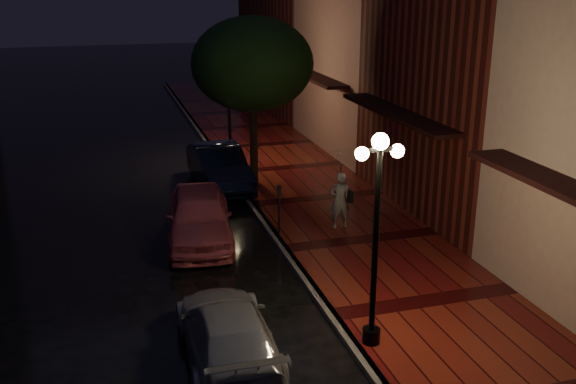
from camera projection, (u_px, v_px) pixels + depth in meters
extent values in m
plane|color=black|center=(285.00, 254.00, 17.40)|extent=(120.00, 120.00, 0.00)
cube|color=#480C0D|center=(362.00, 242.00, 17.98)|extent=(4.50, 60.00, 0.15)
cube|color=#595451|center=(285.00, 251.00, 17.38)|extent=(0.25, 60.00, 0.15)
cube|color=#511914|center=(489.00, 34.00, 19.35)|extent=(5.00, 8.00, 11.00)
cube|color=#8C5951|center=(378.00, 43.00, 26.95)|extent=(5.00, 8.00, 9.00)
cube|color=#511914|center=(305.00, 17.00, 35.88)|extent=(5.00, 12.00, 10.00)
cylinder|color=black|center=(375.00, 251.00, 12.27)|extent=(0.12, 0.12, 4.00)
cylinder|color=black|center=(371.00, 335.00, 12.85)|extent=(0.36, 0.36, 0.30)
cube|color=black|center=(380.00, 150.00, 11.63)|extent=(0.70, 0.08, 0.08)
sphere|color=#FFD899|center=(380.00, 142.00, 11.58)|extent=(0.32, 0.32, 0.32)
sphere|color=#FFD899|center=(362.00, 154.00, 11.55)|extent=(0.26, 0.26, 0.26)
sphere|color=#FFD899|center=(397.00, 151.00, 11.74)|extent=(0.26, 0.26, 0.26)
cylinder|color=black|center=(229.00, 112.00, 25.00)|extent=(0.12, 0.12, 4.00)
cylinder|color=black|center=(231.00, 157.00, 25.58)|extent=(0.36, 0.36, 0.30)
cube|color=black|center=(228.00, 60.00, 24.36)|extent=(0.70, 0.08, 0.08)
sphere|color=#FFD899|center=(228.00, 56.00, 24.31)|extent=(0.32, 0.32, 0.32)
sphere|color=#FFD899|center=(219.00, 61.00, 24.28)|extent=(0.26, 0.26, 0.26)
sphere|color=#FFD899|center=(237.00, 61.00, 24.47)|extent=(0.26, 0.26, 0.26)
cylinder|color=black|center=(254.00, 139.00, 22.46)|extent=(0.28, 0.28, 3.20)
ellipsoid|color=black|center=(252.00, 64.00, 21.64)|extent=(4.16, 4.16, 3.20)
sphere|color=black|center=(268.00, 78.00, 22.56)|extent=(1.80, 1.80, 1.80)
sphere|color=black|center=(240.00, 82.00, 21.00)|extent=(1.80, 1.80, 1.80)
imported|color=#BF4E5B|center=(199.00, 216.00, 17.99)|extent=(2.32, 4.61, 1.51)
imported|color=black|center=(219.00, 167.00, 22.74)|extent=(1.77, 4.60, 1.49)
imported|color=#9D9EA4|center=(228.00, 333.00, 12.37)|extent=(1.78, 4.20, 1.21)
imported|color=silver|center=(340.00, 200.00, 18.58)|extent=(0.63, 0.43, 1.68)
imported|color=silver|center=(341.00, 165.00, 18.24)|extent=(0.98, 0.99, 0.89)
cylinder|color=black|center=(340.00, 187.00, 18.45)|extent=(0.02, 0.02, 1.34)
cube|color=black|center=(350.00, 196.00, 18.57)|extent=(0.13, 0.31, 0.34)
cylinder|color=black|center=(279.00, 213.00, 18.23)|extent=(0.07, 0.07, 1.20)
cube|color=black|center=(279.00, 189.00, 18.00)|extent=(0.15, 0.12, 0.24)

